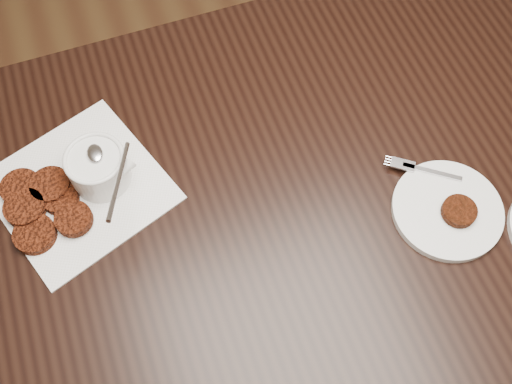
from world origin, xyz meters
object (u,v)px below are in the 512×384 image
(napkin, at_px, (79,188))
(sauce_ramekin, at_px, (93,157))
(table, at_px, (275,280))
(plate_with_patty, at_px, (448,208))

(napkin, xyz_separation_m, sauce_ramekin, (0.04, 0.01, 0.07))
(table, distance_m, sauce_ramekin, 0.55)
(table, relative_size, sauce_ramekin, 10.56)
(napkin, bearing_deg, plate_with_patty, -23.78)
(plate_with_patty, bearing_deg, table, 158.98)
(table, distance_m, napkin, 0.52)
(sauce_ramekin, relative_size, plate_with_patty, 0.74)
(sauce_ramekin, bearing_deg, napkin, -172.71)
(napkin, bearing_deg, table, -25.99)
(napkin, height_order, sauce_ramekin, sauce_ramekin)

